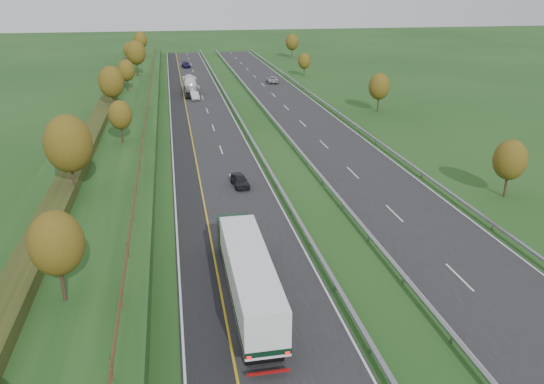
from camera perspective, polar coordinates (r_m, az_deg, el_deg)
The scene contains 19 objects.
ground at distance 78.60m, azimuth -1.15°, elevation 6.43°, with size 400.00×400.00×0.00m, color #1B4117.
near_carriageway at distance 82.53m, azimuth -7.27°, elevation 7.00°, with size 10.50×200.00×0.04m, color black.
far_carriageway at distance 85.09m, azimuth 3.97°, elevation 7.55°, with size 10.50×200.00×0.04m, color black.
hard_shoulder at distance 82.40m, azimuth -9.88°, elevation 6.83°, with size 3.00×200.00×0.04m, color black.
lane_markings at distance 83.02m, azimuth -2.82°, elevation 7.25°, with size 26.75×200.00×0.01m.
embankment_left at distance 82.57m, azimuth -16.39°, elevation 7.02°, with size 12.00×200.00×2.00m, color #1B4117.
hedge_left at distance 82.46m, azimuth -17.90°, elevation 7.94°, with size 2.20×180.00×1.10m, color #293515.
fence_left at distance 81.46m, azimuth -13.37°, elevation 8.37°, with size 0.12×189.06×1.20m.
median_barrier_near at distance 82.91m, azimuth -3.32°, elevation 7.62°, with size 0.32×200.00×0.71m.
median_barrier_far at distance 83.71m, azimuth 0.17°, elevation 7.79°, with size 0.32×200.00×0.71m.
outer_barrier_far at distance 86.59m, azimuth 7.74°, elevation 8.05°, with size 0.32×200.00×0.71m.
trees_left at distance 78.17m, azimuth -16.73°, elevation 10.26°, with size 6.64×164.30×7.66m.
trees_far at distance 115.56m, azimuth 6.85°, elevation 13.20°, with size 8.45×118.60×7.12m.
box_lorry at distance 35.56m, azimuth -2.65°, elevation -8.64°, with size 2.58×16.28×4.06m.
road_tanker at distance 108.62m, azimuth -8.81°, elevation 11.32°, with size 2.40×11.22×3.46m.
car_dark_near at distance 56.78m, azimuth -3.47°, elevation 1.26°, with size 1.53×3.81×1.30m, color black.
car_silver_mid at distance 103.40m, azimuth -8.35°, elevation 10.24°, with size 1.53×4.39×1.45m, color silver.
car_small_far at distance 146.52m, azimuth -9.22°, elevation 13.36°, with size 1.92×4.73×1.37m, color #151136.
car_oncoming at distance 120.86m, azimuth 0.04°, elevation 12.01°, with size 2.31×5.02×1.39m, color #ABABB0.
Camera 1 is at (-4.75, -19.94, 20.00)m, focal length 35.00 mm.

